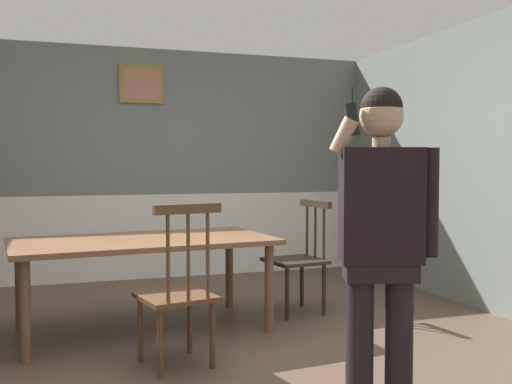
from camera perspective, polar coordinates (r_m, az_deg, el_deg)
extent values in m
plane|color=brown|center=(4.19, -5.18, -15.37)|extent=(6.29, 6.29, 0.00)
cube|color=slate|center=(6.82, -10.80, 6.68)|extent=(5.39, 0.12, 1.64)
cube|color=white|center=(6.86, -10.71, -4.22)|extent=(5.39, 0.14, 0.96)
cube|color=white|center=(6.79, -10.71, -0.24)|extent=(5.39, 0.05, 0.06)
cube|color=olive|center=(6.78, -11.05, 10.21)|extent=(0.49, 0.03, 0.42)
cube|color=#B6765D|center=(6.77, -11.03, 10.23)|extent=(0.41, 0.01, 0.34)
cube|color=brown|center=(4.66, -10.87, -4.71)|extent=(2.06, 1.24, 0.04)
cylinder|color=brown|center=(4.19, -21.49, -10.69)|extent=(0.07, 0.07, 0.68)
cylinder|color=brown|center=(4.62, 1.29, -9.26)|extent=(0.07, 0.07, 0.68)
cylinder|color=brown|center=(5.02, -21.96, -8.51)|extent=(0.07, 0.07, 0.68)
cylinder|color=brown|center=(5.38, -2.61, -7.57)|extent=(0.07, 0.07, 0.68)
cube|color=#513823|center=(3.88, -7.81, -10.03)|extent=(0.53, 0.53, 0.03)
cube|color=#513823|center=(3.61, -6.62, -1.63)|extent=(0.44, 0.13, 0.06)
cylinder|color=#513823|center=(3.59, -8.54, -5.98)|extent=(0.02, 0.02, 0.60)
cylinder|color=#513823|center=(3.64, -6.60, -5.84)|extent=(0.02, 0.02, 0.60)
cylinder|color=#513823|center=(3.69, -4.72, -5.71)|extent=(0.02, 0.02, 0.60)
cylinder|color=#513823|center=(4.03, -11.16, -12.94)|extent=(0.04, 0.04, 0.43)
cylinder|color=#513823|center=(4.16, -6.46, -12.42)|extent=(0.04, 0.04, 0.43)
cylinder|color=#513823|center=(3.71, -9.28, -14.29)|extent=(0.04, 0.04, 0.43)
cylinder|color=#513823|center=(3.85, -4.24, -13.64)|extent=(0.04, 0.04, 0.43)
cube|color=#2D2319|center=(5.17, 3.80, -6.68)|extent=(0.52, 0.52, 0.03)
cube|color=#2D2319|center=(5.22, 5.78, -1.15)|extent=(0.11, 0.46, 0.06)
cylinder|color=#2D2319|center=(5.13, 6.60, -3.73)|extent=(0.02, 0.02, 0.51)
cylinder|color=#2D2319|center=(5.24, 5.77, -3.59)|extent=(0.02, 0.02, 0.51)
cylinder|color=#2D2319|center=(5.36, 4.98, -3.45)|extent=(0.02, 0.02, 0.51)
cylinder|color=#2D2319|center=(4.97, 3.04, -9.83)|extent=(0.04, 0.04, 0.44)
cylinder|color=#2D2319|center=(5.28, 1.04, -9.08)|extent=(0.04, 0.04, 0.44)
cylinder|color=#2D2319|center=(5.16, 6.61, -9.38)|extent=(0.04, 0.04, 0.44)
cylinder|color=#2D2319|center=(5.46, 4.47, -8.70)|extent=(0.04, 0.04, 0.44)
cylinder|color=black|center=(3.14, 13.70, -13.92)|extent=(0.14, 0.14, 0.81)
cylinder|color=black|center=(3.10, 10.02, -14.10)|extent=(0.14, 0.14, 0.81)
cube|color=black|center=(3.03, 11.94, -7.23)|extent=(0.40, 0.30, 0.12)
cube|color=black|center=(2.99, 12.00, -1.26)|extent=(0.45, 0.34, 0.57)
cylinder|color=black|center=(3.05, 16.48, -0.97)|extent=(0.09, 0.09, 0.54)
cylinder|color=tan|center=(2.95, 8.57, 5.42)|extent=(0.17, 0.16, 0.19)
cylinder|color=tan|center=(2.99, 12.05, 4.70)|extent=(0.09, 0.09, 0.05)
sphere|color=tan|center=(3.00, 12.08, 7.27)|extent=(0.22, 0.22, 0.22)
sphere|color=black|center=(3.00, 12.09, 8.00)|extent=(0.21, 0.21, 0.21)
cube|color=black|center=(2.94, 9.32, 6.96)|extent=(0.08, 0.06, 0.17)
cylinder|color=black|center=(2.95, 9.34, 9.28)|extent=(0.01, 0.01, 0.08)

